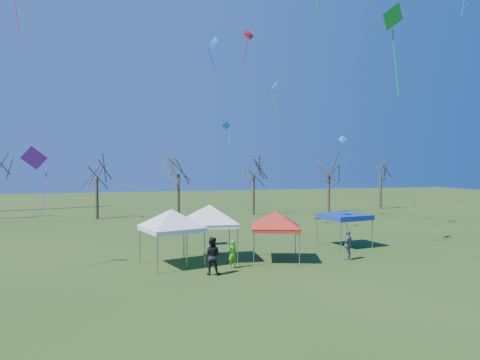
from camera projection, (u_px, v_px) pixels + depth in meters
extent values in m
plane|color=#2A4A17|center=(277.00, 267.00, 23.47)|extent=(140.00, 140.00, 0.00)
cylinder|color=#3D2D21|center=(97.00, 198.00, 44.32)|extent=(0.32, 0.32, 4.28)
cylinder|color=#3D2D21|center=(178.00, 195.00, 46.27)|extent=(0.32, 0.32, 4.64)
cylinder|color=#3D2D21|center=(253.00, 195.00, 48.16)|extent=(0.32, 0.32, 4.49)
cylinder|color=#3D2D21|center=(329.00, 193.00, 50.58)|extent=(0.32, 0.32, 4.47)
cylinder|color=#3D2D21|center=(380.00, 192.00, 54.78)|extent=(0.32, 0.32, 4.23)
cylinder|color=gray|center=(157.00, 255.00, 21.92)|extent=(0.06, 0.06, 1.94)
cylinder|color=gray|center=(140.00, 247.00, 24.22)|extent=(0.06, 0.06, 1.94)
cylinder|color=gray|center=(205.00, 250.00, 23.37)|extent=(0.06, 0.06, 1.94)
cylinder|color=gray|center=(184.00, 242.00, 25.67)|extent=(0.06, 0.06, 1.94)
cube|color=white|center=(172.00, 229.00, 23.76)|extent=(3.64, 3.64, 0.23)
pyramid|color=white|center=(171.00, 209.00, 23.72)|extent=(3.95, 3.95, 0.97)
cylinder|color=gray|center=(187.00, 249.00, 23.44)|extent=(0.06, 0.06, 2.02)
cylinder|color=gray|center=(184.00, 240.00, 26.22)|extent=(0.06, 0.06, 2.02)
cylinder|color=gray|center=(238.00, 247.00, 23.97)|extent=(0.06, 0.06, 2.02)
cylinder|color=gray|center=(229.00, 238.00, 26.75)|extent=(0.06, 0.06, 2.02)
cube|color=white|center=(209.00, 224.00, 25.05)|extent=(3.27, 3.27, 0.24)
pyramid|color=white|center=(209.00, 205.00, 25.02)|extent=(4.28, 4.28, 1.01)
cylinder|color=gray|center=(254.00, 249.00, 23.73)|extent=(0.05, 0.05, 1.81)
cylinder|color=gray|center=(254.00, 241.00, 26.26)|extent=(0.05, 0.05, 1.81)
cylinder|color=gray|center=(299.00, 250.00, 23.62)|extent=(0.05, 0.05, 1.81)
cylinder|color=gray|center=(295.00, 242.00, 26.15)|extent=(0.05, 0.05, 1.81)
cube|color=red|center=(276.00, 228.00, 24.90)|extent=(3.41, 3.41, 0.22)
pyramid|color=red|center=(276.00, 211.00, 24.87)|extent=(3.66, 3.66, 0.90)
cylinder|color=gray|center=(341.00, 237.00, 27.68)|extent=(0.06, 0.06, 1.89)
cylinder|color=gray|center=(317.00, 231.00, 30.08)|extent=(0.06, 0.06, 1.89)
cylinder|color=gray|center=(372.00, 234.00, 28.80)|extent=(0.06, 0.06, 1.89)
cylinder|color=gray|center=(347.00, 229.00, 31.19)|extent=(0.06, 0.06, 1.89)
cube|color=navy|center=(344.00, 217.00, 29.40)|extent=(3.26, 3.26, 0.23)
cube|color=navy|center=(344.00, 215.00, 29.40)|extent=(3.26, 3.26, 0.11)
imported|color=slate|center=(348.00, 245.00, 25.27)|extent=(1.07, 0.99, 1.77)
imported|color=black|center=(212.00, 256.00, 21.80)|extent=(1.14, 1.03, 1.93)
imported|color=green|center=(232.00, 254.00, 23.20)|extent=(0.66, 0.55, 1.53)
cone|color=green|center=(274.00, 85.00, 25.82)|extent=(0.72, 0.96, 0.75)
cube|color=green|center=(274.00, 101.00, 26.06)|extent=(0.46, 0.13, 1.36)
cone|color=purple|center=(34.00, 157.00, 22.70)|extent=(1.53, 0.99, 1.31)
cube|color=purple|center=(44.00, 190.00, 22.81)|extent=(0.21, 1.01, 2.73)
cone|color=red|center=(249.00, 34.00, 33.06)|extent=(1.13, 0.78, 0.98)
cube|color=red|center=(246.00, 50.00, 32.94)|extent=(0.23, 0.59, 1.97)
cube|color=blue|center=(464.00, 4.00, 22.80)|extent=(0.35, 0.08, 1.33)
cone|color=blue|center=(342.00, 139.00, 45.55)|extent=(1.03, 0.80, 0.88)
cube|color=blue|center=(341.00, 152.00, 45.63)|extent=(0.21, 0.38, 2.25)
cone|color=blue|center=(213.00, 42.00, 37.75)|extent=(0.89, 1.34, 1.29)
cube|color=blue|center=(211.00, 58.00, 38.07)|extent=(0.72, 0.36, 1.93)
cone|color=#1485D6|center=(226.00, 125.00, 41.09)|extent=(0.89, 0.45, 0.83)
cube|color=#1485D6|center=(229.00, 136.00, 41.15)|extent=(0.15, 0.60, 1.68)
cube|color=#DB307E|center=(14.00, 2.00, 23.67)|extent=(0.44, 0.56, 3.34)
cone|color=#169537|center=(392.00, 16.00, 21.69)|extent=(1.59, 1.15, 1.28)
cube|color=#169537|center=(395.00, 60.00, 21.88)|extent=(0.16, 0.55, 3.65)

